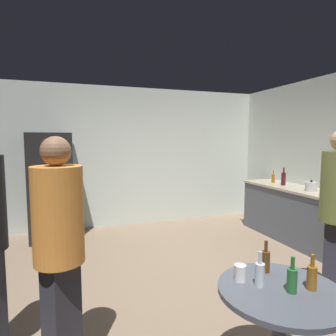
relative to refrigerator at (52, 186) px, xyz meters
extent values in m
cube|color=#7A6651|center=(1.55, -2.20, -0.95)|extent=(5.20, 5.20, 0.10)
cube|color=beige|center=(1.55, 0.43, 0.45)|extent=(5.32, 0.06, 2.70)
cube|color=black|center=(0.00, 0.00, 0.00)|extent=(0.70, 0.65, 1.80)
cube|color=#262628|center=(0.21, -0.34, 0.09)|extent=(0.03, 0.03, 0.60)
cube|color=#4C515B|center=(3.83, -1.38, -0.47)|extent=(0.60, 1.91, 0.86)
cube|color=tan|center=(3.83, -1.38, -0.02)|extent=(0.64, 1.95, 0.04)
cylinder|color=#B2B2B7|center=(3.78, -1.80, 0.07)|extent=(0.17, 0.17, 0.14)
sphere|color=black|center=(3.78, -1.80, 0.16)|extent=(0.04, 0.04, 0.04)
cone|color=#B2B2B7|center=(3.89, -1.80, 0.08)|extent=(0.09, 0.04, 0.06)
cylinder|color=#3F141E|center=(3.79, -1.18, 0.11)|extent=(0.08, 0.08, 0.22)
cylinder|color=#3F141E|center=(3.79, -1.18, 0.26)|extent=(0.03, 0.03, 0.09)
cylinder|color=#8C5919|center=(3.83, -0.87, 0.07)|extent=(0.06, 0.06, 0.15)
cylinder|color=#8C5919|center=(3.83, -0.87, 0.19)|extent=(0.02, 0.02, 0.08)
cylinder|color=#4C515B|center=(1.53, -3.79, -0.18)|extent=(0.80, 0.80, 0.03)
cylinder|color=#8C5919|center=(1.71, -3.86, -0.09)|extent=(0.06, 0.06, 0.15)
cylinder|color=#8C5919|center=(1.71, -3.86, 0.02)|extent=(0.02, 0.02, 0.08)
cylinder|color=#593314|center=(1.59, -3.55, -0.09)|extent=(0.06, 0.06, 0.15)
cylinder|color=#593314|center=(1.59, -3.55, 0.02)|extent=(0.02, 0.02, 0.08)
cylinder|color=#26662D|center=(1.57, -3.85, -0.09)|extent=(0.06, 0.06, 0.15)
cylinder|color=#26662D|center=(1.57, -3.85, 0.02)|extent=(0.02, 0.02, 0.08)
cylinder|color=silver|center=(1.43, -3.71, -0.09)|extent=(0.06, 0.06, 0.15)
cylinder|color=silver|center=(1.43, -3.71, 0.02)|extent=(0.02, 0.02, 0.08)
cylinder|color=white|center=(1.35, -3.61, -0.11)|extent=(0.08, 0.08, 0.11)
cube|color=#2D2D38|center=(0.20, -3.15, -0.48)|extent=(0.28, 0.27, 0.84)
cylinder|color=orange|center=(0.20, -3.15, 0.28)|extent=(0.48, 0.48, 0.67)
sphere|color=#8C6647|center=(0.20, -3.15, 0.71)|extent=(0.20, 0.20, 0.20)
cube|color=#2D2D38|center=(2.77, -3.13, -0.46)|extent=(0.27, 0.28, 0.88)
camera|label=1|loc=(0.27, -5.22, 0.78)|focal=31.00mm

